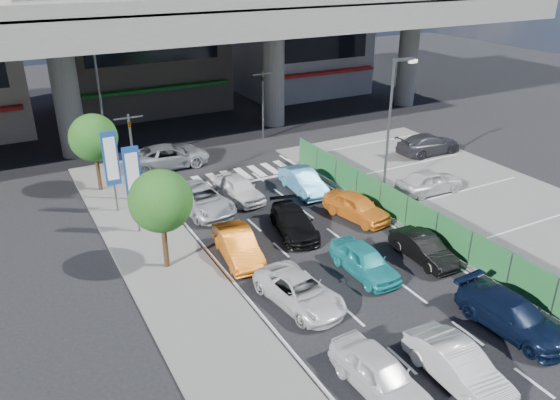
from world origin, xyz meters
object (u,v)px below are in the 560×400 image
wagon_silver_front_left (201,200)px  kei_truck_front_right (303,181)px  taxi_teal_mid (364,261)px  signboard_far (111,161)px  crossing_wagon_silver (169,156)px  parked_sedan_white (430,181)px  sedan_white_mid_left (300,291)px  traffic_light_left (131,136)px  parked_sedan_dgrey (429,144)px  sedan_black_mid (294,222)px  street_lamp_right (392,116)px  street_lamp_left (103,99)px  traffic_cone (369,191)px  minivan_navy_back (512,315)px  tree_far (93,138)px  signboard_near (133,178)px  sedan_white_front_mid (239,188)px  hatch_white_back_mid (458,366)px  tree_near (161,201)px  hatch_black_mid_right (423,248)px  traffic_light_right (263,88)px  taxi_orange_right (357,207)px  van_white_back_left (380,374)px

wagon_silver_front_left → kei_truck_front_right: bearing=-10.7°
taxi_teal_mid → signboard_far: bearing=125.7°
crossing_wagon_silver → parked_sedan_white: bearing=-131.3°
signboard_far → wagon_silver_front_left: size_ratio=0.95×
sedan_white_mid_left → taxi_teal_mid: size_ratio=1.12×
traffic_light_left → parked_sedan_dgrey: (20.46, -1.84, -3.16)m
signboard_far → sedan_black_mid: bearing=-42.3°
street_lamp_right → sedan_white_mid_left: bearing=-144.5°
street_lamp_left → traffic_cone: (12.37, -11.89, -4.40)m
taxi_teal_mid → minivan_navy_back: bearing=-66.4°
tree_far → parked_sedan_dgrey: 22.63m
traffic_light_left → parked_sedan_dgrey: bearing=-5.1°
signboard_near → sedan_white_front_mid: signboard_near is taller
hatch_white_back_mid → parked_sedan_dgrey: size_ratio=0.84×
tree_near → taxi_teal_mid: size_ratio=1.22×
sedan_black_mid → wagon_silver_front_left: 5.74m
hatch_white_back_mid → minivan_navy_back: hatch_white_back_mid is taller
hatch_black_mid_right → street_lamp_right: bearing=66.3°
traffic_light_right → sedan_black_mid: (-5.67, -14.77, -3.31)m
crossing_wagon_silver → signboard_near: bearing=155.5°
sedan_black_mid → sedan_white_front_mid: size_ratio=1.06×
signboard_near → kei_truck_front_right: (10.15, 0.60, -2.37)m
signboard_far → traffic_cone: size_ratio=7.62×
taxi_teal_mid → sedan_black_mid: (-0.84, 4.89, -0.05)m
traffic_light_left → taxi_orange_right: 13.03m
traffic_light_left → tree_near: size_ratio=1.08×
minivan_navy_back → sedan_black_mid: minivan_navy_back is taller
signboard_near → kei_truck_front_right: 10.44m
van_white_back_left → traffic_cone: size_ratio=6.56×
hatch_white_back_mid → sedan_white_front_mid: (-0.22, 17.13, 0.01)m
minivan_navy_back → parked_sedan_white: 12.97m
parked_sedan_white → taxi_orange_right: bearing=99.1°
street_lamp_left → parked_sedan_white: bearing=-39.9°
signboard_near → signboard_far: (-0.40, 3.00, 0.00)m
signboard_near → sedan_white_front_mid: size_ratio=1.16×
street_lamp_left → kei_truck_front_right: size_ratio=1.91×
crossing_wagon_silver → sedan_black_mid: bearing=-165.4°
parked_sedan_dgrey → sedan_black_mid: bearing=113.7°
traffic_light_right → hatch_black_mid_right: traffic_light_right is taller
traffic_light_right → kei_truck_front_right: traffic_light_right is taller
sedan_white_mid_left → hatch_black_mid_right: bearing=-5.2°
tree_near → parked_sedan_white: bearing=2.8°
signboard_near → crossing_wagon_silver: bearing=63.1°
hatch_white_back_mid → hatch_black_mid_right: bearing=56.5°
hatch_black_mid_right → crossing_wagon_silver: (-6.66, 17.56, 0.14)m
taxi_teal_mid → signboard_near: bearing=132.6°
hatch_white_back_mid → crossing_wagon_silver: 24.35m
tree_near → sedan_black_mid: size_ratio=1.12×
traffic_light_left → sedan_white_front_mid: 6.72m
traffic_light_right → sedan_white_mid_left: 22.28m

